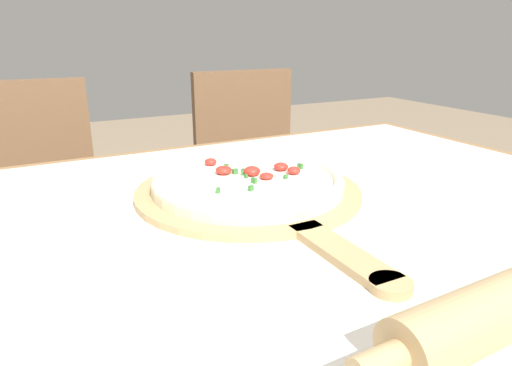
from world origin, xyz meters
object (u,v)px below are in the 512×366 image
(chair_right, at_px, (253,176))
(pizza_peel, at_px, (253,194))
(pizza, at_px, (248,181))
(chair_left, at_px, (34,211))

(chair_right, bearing_deg, pizza_peel, -114.21)
(pizza_peel, distance_m, pizza, 0.03)
(pizza_peel, bearing_deg, pizza, 89.16)
(chair_right, bearing_deg, chair_left, -177.01)
(pizza, height_order, chair_left, chair_left)
(pizza_peel, relative_size, pizza, 1.72)
(pizza_peel, xyz_separation_m, chair_right, (0.39, 0.76, -0.24))
(pizza_peel, distance_m, chair_right, 0.89)
(chair_left, xyz_separation_m, chair_right, (0.74, 0.00, 0.00))
(chair_left, height_order, chair_right, same)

